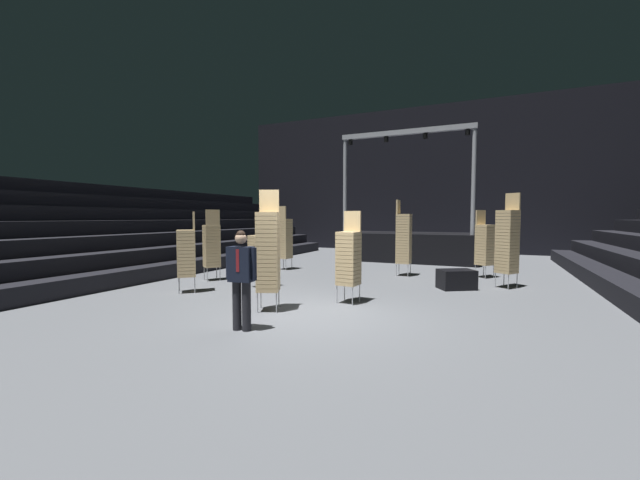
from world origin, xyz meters
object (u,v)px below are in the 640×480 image
(chair_stack_mid_left, at_px, (268,250))
(chair_stack_rear_right, at_px, (349,257))
(chair_stack_rear_centre, at_px, (259,253))
(chair_stack_mid_centre, at_px, (284,238))
(chair_stack_rear_left, at_px, (507,241))
(chair_stack_aisle_left, at_px, (485,244))
(chair_stack_front_right, at_px, (187,252))
(chair_stack_front_left, at_px, (212,245))
(man_with_tie, at_px, (241,274))
(stage_riser, at_px, (409,245))
(chair_stack_mid_right, at_px, (404,238))
(equipment_road_case, at_px, (456,279))

(chair_stack_mid_left, distance_m, chair_stack_rear_right, 1.85)
(chair_stack_rear_centre, bearing_deg, chair_stack_mid_centre, -47.43)
(chair_stack_mid_left, xyz_separation_m, chair_stack_rear_left, (4.53, 4.78, 0.04))
(chair_stack_aisle_left, bearing_deg, chair_stack_front_right, -12.07)
(chair_stack_mid_centre, distance_m, chair_stack_rear_right, 5.74)
(chair_stack_front_left, relative_size, chair_stack_rear_right, 1.04)
(chair_stack_rear_left, height_order, chair_stack_rear_right, chair_stack_rear_left)
(man_with_tie, relative_size, chair_stack_front_left, 0.79)
(stage_riser, bearing_deg, chair_stack_front_right, -111.70)
(chair_stack_front_right, relative_size, chair_stack_mid_right, 0.83)
(chair_stack_front_left, distance_m, chair_stack_mid_right, 6.07)
(man_with_tie, bearing_deg, chair_stack_rear_centre, -67.75)
(chair_stack_rear_left, bearing_deg, chair_stack_front_left, 51.22)
(chair_stack_mid_centre, bearing_deg, equipment_road_case, -7.55)
(stage_riser, relative_size, chair_stack_rear_left, 2.24)
(chair_stack_rear_centre, bearing_deg, equipment_road_case, -134.73)
(chair_stack_rear_left, bearing_deg, chair_stack_rear_right, 81.67)
(chair_stack_front_right, bearing_deg, chair_stack_rear_left, -104.41)
(chair_stack_mid_left, distance_m, chair_stack_rear_left, 6.59)
(chair_stack_front_left, bearing_deg, chair_stack_rear_left, -38.83)
(man_with_tie, height_order, chair_stack_aisle_left, chair_stack_aisle_left)
(chair_stack_mid_right, bearing_deg, chair_stack_rear_centre, -40.19)
(chair_stack_mid_right, relative_size, chair_stack_rear_left, 0.97)
(chair_stack_front_left, height_order, chair_stack_mid_right, chair_stack_mid_right)
(chair_stack_front_right, xyz_separation_m, chair_stack_rear_right, (4.15, 0.58, 0.00))
(chair_stack_mid_right, relative_size, chair_stack_mid_centre, 1.07)
(man_with_tie, distance_m, equipment_road_case, 6.21)
(chair_stack_aisle_left, bearing_deg, chair_stack_rear_right, 10.33)
(chair_stack_mid_left, distance_m, chair_stack_mid_centre, 6.12)
(chair_stack_mid_right, bearing_deg, equipment_road_case, 46.15)
(chair_stack_mid_left, relative_size, chair_stack_rear_left, 0.97)
(chair_stack_rear_left, distance_m, chair_stack_rear_centre, 6.71)
(chair_stack_front_left, height_order, chair_stack_mid_centre, chair_stack_mid_centre)
(man_with_tie, relative_size, chair_stack_mid_left, 0.68)
(chair_stack_mid_right, xyz_separation_m, chair_stack_aisle_left, (2.42, 0.66, -0.17))
(man_with_tie, relative_size, equipment_road_case, 1.88)
(chair_stack_front_left, relative_size, chair_stack_aisle_left, 1.00)
(chair_stack_mid_right, height_order, chair_stack_rear_right, chair_stack_mid_right)
(chair_stack_mid_right, distance_m, chair_stack_aisle_left, 2.52)
(man_with_tie, relative_size, chair_stack_aisle_left, 0.79)
(stage_riser, height_order, chair_stack_mid_centre, stage_riser)
(man_with_tie, xyz_separation_m, chair_stack_rear_centre, (-1.94, 3.47, -0.01))
(chair_stack_rear_left, relative_size, chair_stack_aisle_left, 1.20)
(chair_stack_rear_left, relative_size, chair_stack_rear_centre, 1.36)
(chair_stack_rear_centre, xyz_separation_m, chair_stack_aisle_left, (5.58, 4.33, 0.13))
(chair_stack_rear_right, distance_m, chair_stack_aisle_left, 5.77)
(chair_stack_mid_left, xyz_separation_m, chair_stack_rear_right, (1.25, 1.35, -0.21))
(man_with_tie, xyz_separation_m, chair_stack_mid_right, (1.21, 7.13, 0.28))
(chair_stack_aisle_left, bearing_deg, chair_stack_mid_left, 6.77)
(chair_stack_front_right, bearing_deg, man_with_tie, -166.13)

